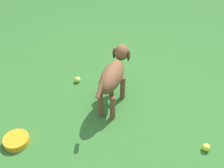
% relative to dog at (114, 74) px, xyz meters
% --- Properties ---
extents(ground, '(14.00, 14.00, 0.00)m').
position_rel_dog_xyz_m(ground, '(-0.14, -0.20, -0.36)').
color(ground, '#2D6026').
extents(dog, '(0.71, 0.47, 0.54)m').
position_rel_dog_xyz_m(dog, '(0.00, 0.00, 0.00)').
color(dog, brown).
rests_on(dog, ground).
extents(tennis_ball_0, '(0.07, 0.07, 0.07)m').
position_rel_dog_xyz_m(tennis_ball_0, '(0.44, 0.32, -0.33)').
color(tennis_ball_0, '#C3D240').
rests_on(tennis_ball_0, ground).
extents(tennis_ball_1, '(0.07, 0.07, 0.07)m').
position_rel_dog_xyz_m(tennis_ball_1, '(-0.75, -0.63, -0.33)').
color(tennis_ball_1, '#CEE03A').
rests_on(tennis_ball_1, ground).
extents(water_bowl, '(0.22, 0.22, 0.06)m').
position_rel_dog_xyz_m(water_bowl, '(-0.33, 0.94, -0.33)').
color(water_bowl, orange).
rests_on(water_bowl, ground).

